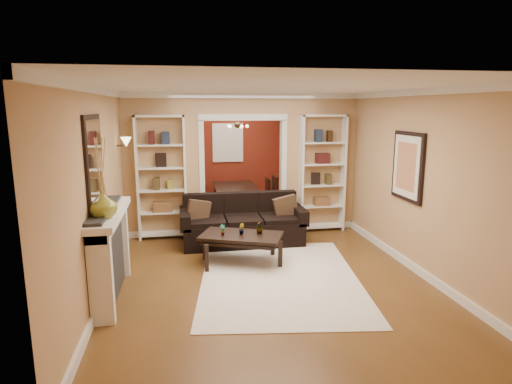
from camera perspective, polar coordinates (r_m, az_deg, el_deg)
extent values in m
plane|color=brown|center=(7.47, -0.35, -7.79)|extent=(8.00, 8.00, 0.00)
plane|color=white|center=(7.07, -0.37, 13.38)|extent=(8.00, 8.00, 0.00)
plane|color=tan|center=(11.08, -3.80, 5.58)|extent=(8.00, 0.00, 8.00)
plane|color=tan|center=(3.37, 11.10, -7.75)|extent=(8.00, 0.00, 8.00)
plane|color=tan|center=(7.13, -18.50, 1.90)|extent=(0.00, 8.00, 8.00)
plane|color=tan|center=(7.83, 16.11, 2.83)|extent=(0.00, 8.00, 8.00)
cube|color=tan|center=(8.32, -1.73, 3.73)|extent=(4.50, 0.15, 2.70)
cube|color=maroon|center=(11.05, -3.79, 5.41)|extent=(4.44, 0.04, 2.64)
cube|color=#8CA5CC|center=(10.99, -3.78, 6.58)|extent=(0.78, 0.03, 0.98)
cube|color=silver|center=(6.35, 3.16, -11.29)|extent=(2.64, 3.41, 0.01)
cube|color=black|center=(7.75, -1.79, -3.72)|extent=(2.24, 0.97, 0.87)
cube|color=brown|center=(7.62, -7.69, -2.63)|extent=(0.41, 0.22, 0.39)
cube|color=brown|center=(7.83, 3.98, -2.07)|extent=(0.43, 0.14, 0.42)
cube|color=black|center=(6.82, -1.96, -7.58)|extent=(1.41, 1.10, 0.47)
imported|color=#336626|center=(6.69, -4.46, -5.04)|extent=(0.12, 0.11, 0.18)
imported|color=#336626|center=(6.72, -1.98, -4.95)|extent=(0.09, 0.11, 0.18)
imported|color=#336626|center=(6.76, 0.48, -4.73)|extent=(0.15, 0.15, 0.20)
cube|color=white|center=(8.11, -12.46, 1.84)|extent=(0.90, 0.30, 2.30)
cube|color=white|center=(8.54, 8.80, 2.44)|extent=(0.90, 0.30, 2.30)
cube|color=white|center=(5.84, -18.60, -7.87)|extent=(0.32, 1.70, 1.16)
imported|color=olive|center=(5.28, -19.71, -1.55)|extent=(0.38, 0.38, 0.33)
cube|color=silver|center=(5.60, -20.79, 4.01)|extent=(0.03, 0.95, 1.10)
cube|color=#FFE0A5|center=(7.60, -17.37, 6.16)|extent=(0.18, 0.18, 0.22)
cube|color=black|center=(6.91, 19.50, 3.24)|extent=(0.04, 0.85, 1.05)
imported|color=black|center=(9.90, -2.42, -1.15)|extent=(1.79, 1.00, 0.63)
cube|color=black|center=(9.53, -5.46, -1.01)|extent=(0.52, 0.52, 0.85)
cube|color=black|center=(9.66, 1.05, -0.50)|extent=(0.61, 0.61, 0.94)
cube|color=black|center=(10.12, -5.73, -0.46)|extent=(0.44, 0.44, 0.79)
cube|color=black|center=(10.25, 0.41, -0.24)|extent=(0.41, 0.41, 0.79)
cube|color=#3F2D1C|center=(9.74, -3.03, 8.77)|extent=(0.50, 0.50, 0.30)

